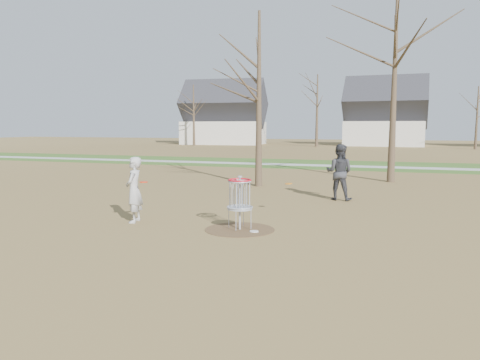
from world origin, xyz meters
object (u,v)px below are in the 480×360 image
player_throwing (339,172)px  disc_golf_basket (240,194)px  disc_grounded (254,231)px  player_standing (134,190)px

player_throwing → disc_golf_basket: 6.02m
disc_grounded → disc_golf_basket: 1.00m
disc_grounded → disc_golf_basket: size_ratio=0.16×
disc_golf_basket → player_standing: bearing=-179.1°
player_standing → disc_golf_basket: bearing=78.5°
player_standing → player_throwing: bearing=127.5°
player_standing → disc_golf_basket: size_ratio=1.34×
disc_grounded → disc_golf_basket: bearing=160.7°
player_standing → disc_grounded: (3.48, -0.10, -0.89)m
player_standing → disc_golf_basket: player_standing is taller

